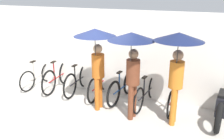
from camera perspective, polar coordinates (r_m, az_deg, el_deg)
ground_plane at (r=6.13m, az=-9.60°, el=-11.57°), size 30.00×30.00×0.00m
back_wall at (r=7.33m, az=-1.72°, el=4.14°), size 13.43×0.12×2.46m
parked_bicycle_0 at (r=8.32m, az=-16.49°, el=-1.24°), size 0.44×1.62×1.05m
parked_bicycle_1 at (r=7.92m, az=-12.33°, el=-1.52°), size 0.44×1.76×1.06m
parked_bicycle_2 at (r=7.58m, az=-7.77°, el=-2.27°), size 0.44×1.71×0.98m
parked_bicycle_3 at (r=7.27m, az=-2.91°, el=-3.17°), size 0.44×1.70×1.00m
parked_bicycle_4 at (r=6.99m, az=2.32°, el=-3.98°), size 0.44×1.72×1.06m
parked_bicycle_5 at (r=6.77m, az=7.88°, el=-5.03°), size 0.44×1.78×1.09m
parked_bicycle_6 at (r=6.67m, az=13.86°, el=-5.79°), size 0.44×1.68×0.98m
pedestrian_leading at (r=6.02m, az=-3.65°, el=5.22°), size 1.01×1.01×2.12m
pedestrian_center at (r=5.54m, az=4.58°, el=4.19°), size 1.04×1.04×2.12m
pedestrian_trailing at (r=5.45m, az=14.80°, el=3.71°), size 1.04×1.04×2.17m
motorcycle at (r=6.52m, az=23.88°, el=-7.24°), size 0.58×2.00×0.91m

